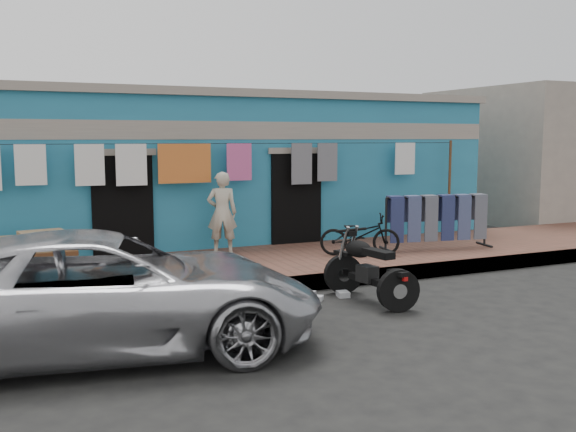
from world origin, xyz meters
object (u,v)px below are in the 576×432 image
Objects in this scene: motorcycle at (369,267)px; charpoy at (17,255)px; car at (104,290)px; jeans_rack at (437,221)px; seated_person at (222,213)px; bicycle at (360,230)px.

charpoy is at bearing 140.16° from motorcycle.
car is 2.18× the size of jeans_rack.
car is 3.27× the size of seated_person.
seated_person is 4.20m from jeans_rack.
seated_person is at bearing 100.69° from motorcycle.
seated_person reaches higher than car.
charpoy is at bearing 22.83° from seated_person.
car is 5.72m from bicycle.
jeans_rack is (1.78, 0.08, 0.07)m from bicycle.
jeans_rack reaches higher than bicycle.
bicycle is (4.99, 2.81, 0.01)m from car.
motorcycle is (1.13, -3.40, -0.50)m from seated_person.
jeans_rack is (6.77, 2.88, 0.08)m from car.
bicycle is at bearing -7.83° from charpoy.
seated_person reaches higher than charpoy.
car is 3.94m from motorcycle.
bicycle reaches higher than charpoy.
charpoy is 0.82× the size of jeans_rack.
motorcycle is 0.88× the size of charpoy.
bicycle is at bearing -177.55° from jeans_rack.
seated_person is 0.81× the size of charpoy.
jeans_rack is (2.89, 2.23, 0.27)m from motorcycle.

